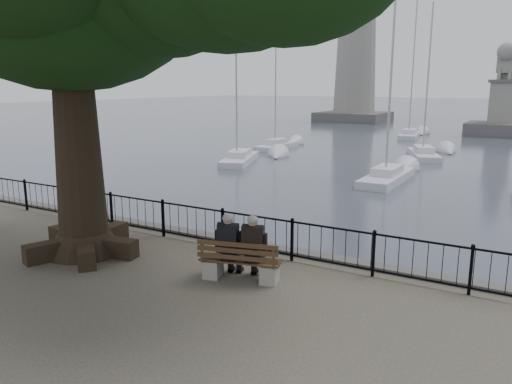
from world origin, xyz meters
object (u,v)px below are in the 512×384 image
Objects in this scene: lion_monument at (501,112)px; person_right at (254,250)px; bench at (240,266)px; lighthouse at (357,35)px; person_left at (230,248)px.

person_right is at bearing -91.38° from lion_monument.
lighthouse is at bearing 106.88° from bench.
person_left is 64.63m from lighthouse.
person_left is at bearing 172.67° from bench.
person_left reaches higher than bench.
lighthouse reaches higher than lion_monument.
lion_monument reaches higher than bench.
lion_monument is at bearing 88.33° from bench.
bench is 0.07× the size of lighthouse.
lighthouse is 3.05× the size of lion_monument.
bench is at bearing -91.67° from lion_monument.
person_right is 48.94m from lion_monument.
lighthouse reaches higher than person_right.
lion_monument reaches higher than person_right.
person_right is at bearing 14.61° from person_left.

